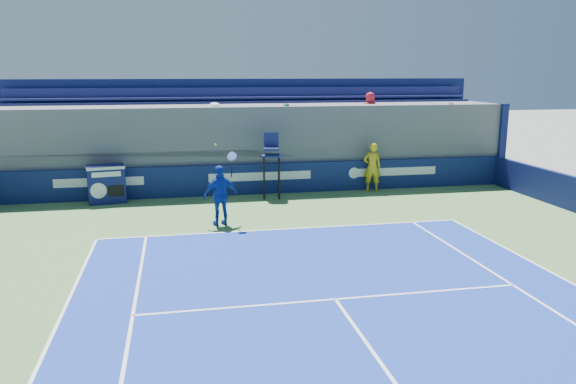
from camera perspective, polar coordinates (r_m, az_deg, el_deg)
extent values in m
imported|color=gold|center=(22.55, 8.55, 2.52)|extent=(0.77, 0.56, 1.95)
cube|color=white|center=(17.05, -0.25, -3.78)|extent=(10.97, 0.07, 0.00)
cube|color=white|center=(12.00, 4.84, -10.80)|extent=(8.23, 0.07, 0.00)
cube|color=#0D184A|center=(21.92, -2.86, 1.34)|extent=(20.40, 0.20, 1.20)
cube|color=white|center=(21.76, -18.64, 0.96)|extent=(3.20, 0.01, 0.32)
cube|color=white|center=(21.80, -2.82, 1.60)|extent=(4.00, 0.01, 0.32)
cube|color=white|center=(23.23, 10.73, 2.05)|extent=(3.60, 0.01, 0.32)
cylinder|color=white|center=(22.66, 6.73, 1.93)|extent=(0.44, 0.01, 0.44)
cube|color=#0F154F|center=(21.39, -17.96, 0.76)|extent=(1.40, 0.91, 1.40)
cube|color=silver|center=(21.28, -18.07, 2.43)|extent=(1.42, 0.93, 0.10)
cylinder|color=silver|center=(21.05, -18.69, 0.12)|extent=(0.56, 0.11, 0.56)
cube|color=black|center=(21.09, -17.06, 0.11)|extent=(0.55, 0.11, 0.40)
cube|color=silver|center=(20.96, -17.98, 1.71)|extent=(0.99, 0.18, 0.18)
cylinder|color=black|center=(20.88, -2.45, 1.36)|extent=(0.08, 0.08, 1.60)
cylinder|color=black|center=(20.89, -0.91, 1.37)|extent=(0.08, 0.08, 1.60)
cylinder|color=black|center=(21.43, -2.45, 1.64)|extent=(0.08, 0.08, 1.60)
cylinder|color=black|center=(21.44, -0.95, 1.65)|extent=(0.08, 0.08, 1.60)
cube|color=#101653|center=(21.02, -1.70, 3.73)|extent=(0.80, 0.80, 0.06)
cube|color=#151D4F|center=(20.89, -1.70, 4.37)|extent=(0.61, 0.53, 0.08)
cube|color=#151D50|center=(21.21, -1.72, 5.30)|extent=(0.55, 0.14, 0.60)
imported|color=navy|center=(17.40, -6.85, -0.36)|extent=(1.19, 0.73, 1.89)
cylinder|color=black|center=(17.29, -5.75, 2.10)|extent=(0.06, 0.16, 0.39)
torus|color=silver|center=(17.15, -5.72, 3.64)|extent=(0.31, 0.16, 0.29)
cylinder|color=white|center=(17.15, -5.72, 3.64)|extent=(0.26, 0.12, 0.24)
sphere|color=#C1CF2E|center=(17.00, -7.39, 4.78)|extent=(0.07, 0.07, 0.07)
cube|color=#4F5054|center=(23.61, -3.57, 4.78)|extent=(20.40, 3.60, 3.38)
cube|color=#4F5054|center=(22.32, -3.09, 3.81)|extent=(20.40, 0.90, 0.55)
cube|color=navy|center=(22.16, -3.07, 4.99)|extent=(20.00, 0.45, 0.08)
cube|color=navy|center=(22.38, -3.16, 5.57)|extent=(20.00, 0.06, 0.45)
cube|color=#4F5054|center=(23.13, -3.43, 5.47)|extent=(20.40, 0.90, 0.55)
cube|color=navy|center=(22.98, -3.41, 6.62)|extent=(20.00, 0.45, 0.08)
cube|color=navy|center=(23.21, -3.50, 7.16)|extent=(20.00, 0.06, 0.45)
cube|color=#4F5054|center=(23.96, -3.74, 7.01)|extent=(20.40, 0.90, 0.55)
cube|color=navy|center=(23.83, -3.72, 8.13)|extent=(20.00, 0.45, 0.08)
cube|color=navy|center=(24.06, -3.81, 8.65)|extent=(20.00, 0.06, 0.45)
cube|color=#4F5054|center=(24.81, -4.03, 8.46)|extent=(20.40, 0.90, 0.55)
cube|color=navy|center=(24.69, -4.02, 9.54)|extent=(20.00, 0.45, 0.08)
cube|color=navy|center=(24.93, -4.10, 10.03)|extent=(20.00, 0.06, 0.45)
cube|color=#0C1647|center=(25.48, -4.18, 6.46)|extent=(20.80, 0.30, 4.40)
cube|color=#0C1647|center=(27.01, 18.84, 5.10)|extent=(0.30, 3.90, 3.40)
imported|color=yellow|center=(22.20, -20.53, 5.87)|extent=(0.91, 0.79, 1.60)
imported|color=silver|center=(21.96, -7.42, 6.69)|extent=(1.19, 0.74, 1.77)
imported|color=teal|center=(22.33, -0.08, 6.82)|extent=(1.03, 0.48, 1.72)
imported|color=red|center=(24.15, 8.32, 8.19)|extent=(0.77, 0.52, 1.55)
imported|color=black|center=(24.62, 16.04, 6.77)|extent=(0.61, 0.40, 1.66)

